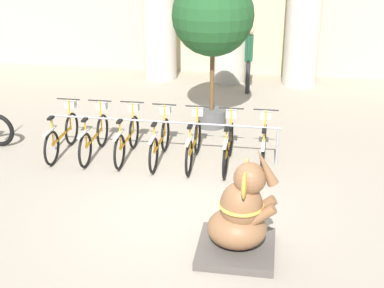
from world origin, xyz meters
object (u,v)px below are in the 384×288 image
bicycle_0 (63,134)px  bicycle_4 (194,143)px  bicycle_3 (160,141)px  bicycle_2 (127,138)px  person_pedestrian (249,53)px  potted_tree (213,18)px  bicycle_6 (264,147)px  bicycle_5 (228,145)px  elephant_statue (240,218)px  bicycle_1 (95,136)px

bicycle_0 → bicycle_4: same height
bicycle_3 → bicycle_4: 0.66m
bicycle_2 → bicycle_0: bearing=-178.9°
person_pedestrian → potted_tree: 3.08m
bicycle_0 → bicycle_4: (2.65, -0.04, 0.00)m
bicycle_6 → bicycle_5: bearing=-178.5°
bicycle_2 → bicycle_5: same height
bicycle_5 → potted_tree: (-0.58, 2.04, 2.02)m
elephant_statue → potted_tree: (-1.02, 4.93, 1.87)m
bicycle_4 → person_pedestrian: bearing=81.3°
bicycle_4 → bicycle_6: bearing=0.4°
bicycle_5 → bicycle_4: bearing=179.3°
bicycle_0 → bicycle_3: size_ratio=1.00×
bicycle_4 → potted_tree: (0.08, 2.03, 2.02)m
bicycle_5 → potted_tree: size_ratio=0.51×
bicycle_4 → potted_tree: size_ratio=0.51×
bicycle_1 → bicycle_4: size_ratio=1.00×
bicycle_3 → bicycle_5: bearing=-0.9°
person_pedestrian → potted_tree: bearing=-103.3°
bicycle_3 → elephant_statue: 3.41m
bicycle_5 → elephant_statue: bearing=-81.3°
bicycle_1 → bicycle_5: same height
potted_tree → bicycle_0: bearing=-143.9°
bicycle_2 → potted_tree: size_ratio=0.51×
bicycle_1 → bicycle_6: 3.31m
bicycle_6 → potted_tree: 3.11m
bicycle_1 → bicycle_3: 1.32m
elephant_statue → potted_tree: size_ratio=0.49×
bicycle_2 → bicycle_6: bearing=-1.1°
bicycle_6 → potted_tree: (-1.24, 2.02, 2.02)m
bicycle_0 → bicycle_5: size_ratio=1.00×
elephant_statue → person_pedestrian: (-0.38, 7.63, 0.55)m
person_pedestrian → potted_tree: potted_tree is taller
bicycle_5 → bicycle_3: bearing=179.1°
bicycle_1 → bicycle_3: same height
bicycle_2 → bicycle_5: bearing=-2.0°
bicycle_2 → potted_tree: (1.40, 1.97, 2.02)m
bicycle_0 → elephant_statue: 4.77m
person_pedestrian → potted_tree: size_ratio=0.54×
bicycle_5 → person_pedestrian: size_ratio=0.95×
bicycle_0 → bicycle_4: bearing=-0.8°
bicycle_0 → potted_tree: size_ratio=0.51×
bicycle_0 → person_pedestrian: 5.82m
bicycle_2 → bicycle_6: (2.65, -0.05, 0.00)m
elephant_statue → potted_tree: potted_tree is taller
bicycle_2 → bicycle_3: (0.66, -0.05, 0.00)m
bicycle_0 → potted_tree: potted_tree is taller
bicycle_3 → bicycle_5: 1.32m
bicycle_1 → person_pedestrian: (2.71, 4.69, 0.70)m
person_pedestrian → bicycle_4: bearing=-98.7°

